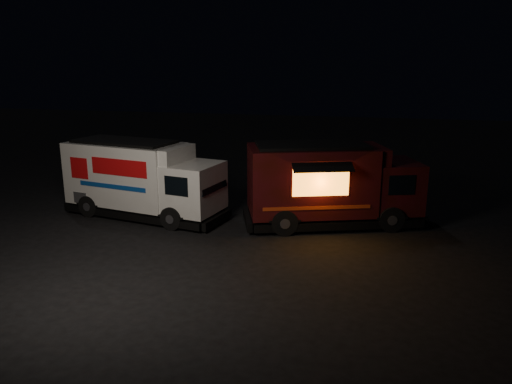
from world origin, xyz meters
name	(u,v)px	position (x,y,z in m)	size (l,w,h in m)	color
ground	(193,251)	(0.00, 0.00, 0.00)	(80.00, 80.00, 0.00)	black
white_truck	(145,179)	(-3.03, 3.08, 1.44)	(6.33, 2.16, 2.87)	silver
red_truck	(334,184)	(3.98, 3.75, 1.48)	(6.37, 2.34, 2.97)	#3C0A12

